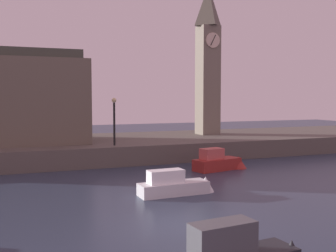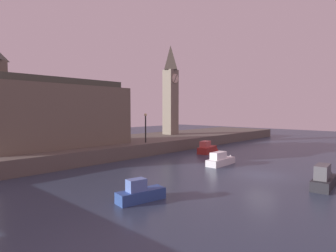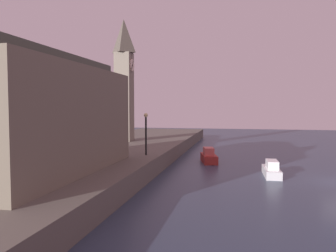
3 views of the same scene
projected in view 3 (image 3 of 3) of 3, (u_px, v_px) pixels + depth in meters
name	position (u px, v px, depth m)	size (l,w,h in m)	color
far_embankment	(91.00, 163.00, 29.05)	(70.00, 12.00, 1.50)	#5B544C
clock_tower	(124.00, 78.00, 40.27)	(2.08, 2.14, 14.54)	slate
parliament_hall	(37.00, 115.00, 20.76)	(14.66, 6.72, 10.02)	#6B6051
streetlamp	(146.00, 129.00, 28.77)	(0.36, 0.36, 3.61)	black
boat_dinghy_red	(209.00, 157.00, 34.31)	(4.34, 2.10, 1.57)	maroon
boat_ferry_white	(271.00, 169.00, 27.69)	(4.34, 1.32, 1.46)	silver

